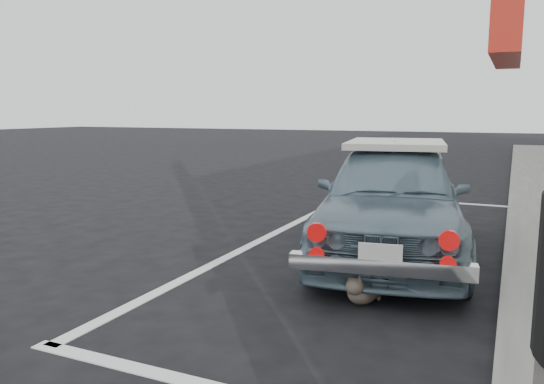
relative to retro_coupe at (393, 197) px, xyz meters
The scene contains 5 objects.
ground 2.93m from the retro_coupe, 103.52° to the right, with size 80.00×80.00×0.00m, color black.
pline_front 3.78m from the retro_coupe, 92.60° to the left, with size 3.00×0.12×0.01m, color silver.
pline_side 1.71m from the retro_coupe, behind, with size 0.12×7.00×0.01m, color silver.
retro_coupe is the anchor object (origin of this frame).
cat 1.71m from the retro_coupe, 86.05° to the right, with size 0.30×0.53×0.29m.
Camera 1 is at (1.83, -2.91, 1.55)m, focal length 35.00 mm.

